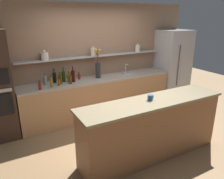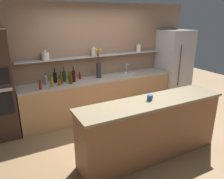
{
  "view_description": "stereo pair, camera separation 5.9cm",
  "coord_description": "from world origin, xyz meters",
  "views": [
    {
      "loc": [
        -2.16,
        -3.21,
        2.31
      ],
      "look_at": [
        -0.23,
        0.28,
        0.96
      ],
      "focal_mm": 35.0,
      "sensor_mm": 36.0,
      "label": 1
    },
    {
      "loc": [
        -2.1,
        -3.24,
        2.31
      ],
      "look_at": [
        -0.23,
        0.28,
        0.96
      ],
      "focal_mm": 35.0,
      "sensor_mm": 36.0,
      "label": 2
    }
  ],
  "objects": [
    {
      "name": "ground_plane",
      "position": [
        0.0,
        0.0,
        0.0
      ],
      "size": [
        12.0,
        12.0,
        0.0
      ],
      "primitive_type": "plane",
      "color": "olive"
    },
    {
      "name": "back_wall_unit",
      "position": [
        -0.0,
        1.6,
        1.3
      ],
      "size": [
        5.2,
        0.28,
        2.6
      ],
      "color": "#937056",
      "rests_on": "ground_plane"
    },
    {
      "name": "back_counter_unit",
      "position": [
        -0.05,
        1.24,
        0.46
      ],
      "size": [
        3.66,
        0.62,
        0.92
      ],
      "color": "tan",
      "rests_on": "ground_plane"
    },
    {
      "name": "island_counter",
      "position": [
        0.0,
        -0.68,
        0.51
      ],
      "size": [
        2.57,
        0.61,
        1.02
      ],
      "color": "#99603D",
      "rests_on": "ground_plane"
    },
    {
      "name": "refrigerator",
      "position": [
        2.2,
        1.2,
        0.98
      ],
      "size": [
        0.8,
        0.73,
        1.95
      ],
      "color": "#B7B7BC",
      "rests_on": "ground_plane"
    },
    {
      "name": "flower_vase",
      "position": [
        -0.05,
        1.29,
        1.15
      ],
      "size": [
        0.14,
        0.13,
        0.69
      ],
      "color": "#2D2D33",
      "rests_on": "back_counter_unit"
    },
    {
      "name": "sink_fixture",
      "position": [
        0.75,
        1.25,
        0.95
      ],
      "size": [
        0.27,
        0.27,
        0.25
      ],
      "color": "#B7B7BC",
      "rests_on": "back_counter_unit"
    },
    {
      "name": "bottle_oil_0",
      "position": [
        -1.19,
        1.1,
        1.02
      ],
      "size": [
        0.05,
        0.05,
        0.24
      ],
      "color": "olive",
      "rests_on": "back_counter_unit"
    },
    {
      "name": "bottle_oil_1",
      "position": [
        -0.76,
        1.27,
        1.02
      ],
      "size": [
        0.06,
        0.06,
        0.24
      ],
      "color": "brown",
      "rests_on": "back_counter_unit"
    },
    {
      "name": "bottle_sauce_2",
      "position": [
        -1.43,
        1.06,
        1.0
      ],
      "size": [
        0.06,
        0.06,
        0.18
      ],
      "color": "maroon",
      "rests_on": "back_counter_unit"
    },
    {
      "name": "bottle_spirit_3",
      "position": [
        -1.26,
        1.34,
        1.02
      ],
      "size": [
        0.07,
        0.07,
        0.24
      ],
      "color": "gray",
      "rests_on": "back_counter_unit"
    },
    {
      "name": "bottle_wine_4",
      "position": [
        -0.84,
        1.38,
        1.04
      ],
      "size": [
        0.07,
        0.07,
        0.32
      ],
      "color": "#193814",
      "rests_on": "back_counter_unit"
    },
    {
      "name": "bottle_oil_5",
      "position": [
        -0.77,
        1.14,
        1.02
      ],
      "size": [
        0.06,
        0.06,
        0.25
      ],
      "color": "#47380A",
      "rests_on": "back_counter_unit"
    },
    {
      "name": "bottle_sauce_6",
      "position": [
        -1.02,
        1.14,
        0.99
      ],
      "size": [
        0.05,
        0.05,
        0.16
      ],
      "color": "#9E4C0A",
      "rests_on": "back_counter_unit"
    },
    {
      "name": "bottle_oil_7",
      "position": [
        -0.96,
        1.24,
        1.02
      ],
      "size": [
        0.07,
        0.07,
        0.26
      ],
      "color": "#47380A",
      "rests_on": "back_counter_unit"
    },
    {
      "name": "bottle_sauce_8",
      "position": [
        -0.49,
        1.38,
        0.99
      ],
      "size": [
        0.06,
        0.06,
        0.17
      ],
      "color": "maroon",
      "rests_on": "back_counter_unit"
    },
    {
      "name": "bottle_wine_9",
      "position": [
        -0.67,
        1.26,
        1.05
      ],
      "size": [
        0.08,
        0.08,
        0.34
      ],
      "color": "#380C0C",
      "rests_on": "back_counter_unit"
    },
    {
      "name": "bottle_wine_10",
      "position": [
        -1.04,
        1.4,
        1.04
      ],
      "size": [
        0.08,
        0.08,
        0.31
      ],
      "color": "black",
      "rests_on": "back_counter_unit"
    },
    {
      "name": "coffee_mug",
      "position": [
        -0.04,
        -0.64,
        1.06
      ],
      "size": [
        0.11,
        0.09,
        0.09
      ],
      "color": "#235184",
      "rests_on": "island_counter"
    }
  ]
}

